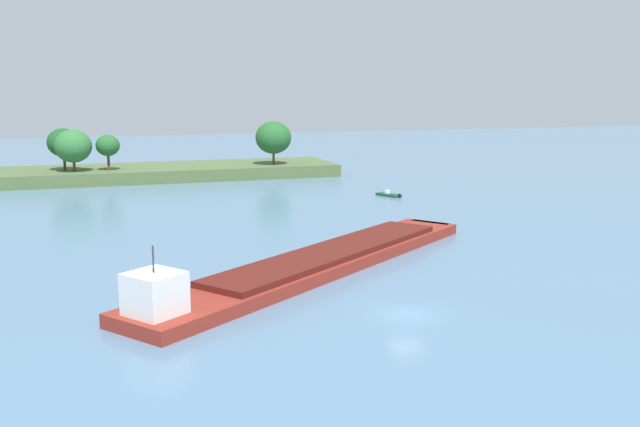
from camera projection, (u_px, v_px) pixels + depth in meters
The scene contains 4 objects.
ground_plane at pixel (407, 314), 49.00m from camera, with size 400.00×400.00×0.00m, color slate.
treeline_island at pixel (133, 166), 121.35m from camera, with size 70.72×16.64×9.87m.
cargo_barge at pixel (315, 263), 60.28m from camera, with size 37.80×29.50×5.62m.
fishing_skiff at pixel (389, 195), 102.92m from camera, with size 2.94×4.20×0.87m.
Camera 1 is at (-20.83, -42.56, 15.63)m, focal length 39.16 mm.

